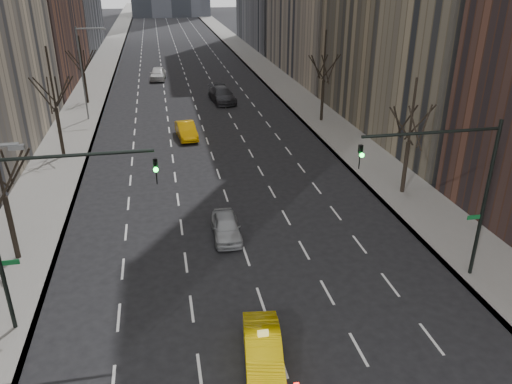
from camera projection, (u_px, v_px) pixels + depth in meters
sidewalk_left at (100, 73)px, 73.09m from camera, size 4.50×320.00×0.15m
sidewalk_right at (263, 67)px, 77.40m from camera, size 4.50×320.00×0.15m
tree_lw_b at (5, 197)px, 25.13m from camera, size 3.36×3.50×7.82m
tree_lw_c at (56, 109)px, 39.31m from camera, size 3.36×3.50×8.74m
tree_lw_d at (84, 72)px, 55.60m from camera, size 3.36×3.50×7.36m
tree_rw_b at (408, 142)px, 32.93m from camera, size 3.36×3.50×7.82m
tree_rw_c at (323, 82)px, 48.90m from camera, size 3.36×3.50×8.74m
traffic_mast_left at (35, 213)px, 19.54m from camera, size 6.69×0.39×8.00m
traffic_mast_right at (457, 178)px, 22.75m from camera, size 6.69×0.39×8.00m
streetlight_far at (85, 64)px, 48.70m from camera, size 2.83×0.22×9.00m
taxi_sedan at (263, 349)px, 19.44m from camera, size 1.92×4.23×1.35m
silver_sedan_ahead at (226, 227)px, 28.64m from camera, size 1.67×3.92×1.32m
far_taxi at (186, 130)px, 45.31m from camera, size 1.96×4.57×1.47m
far_suv_grey at (222, 95)px, 57.41m from camera, size 2.99×6.00×1.67m
far_car_white at (158, 74)px, 68.89m from camera, size 2.48×5.17×1.70m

